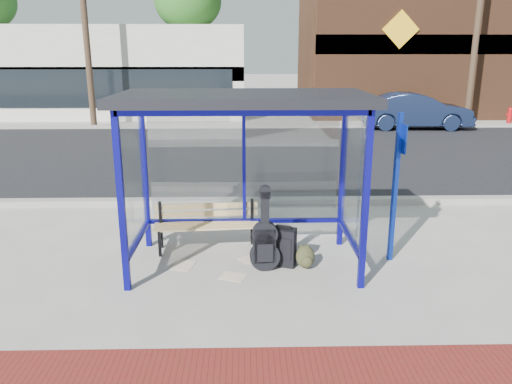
{
  "coord_description": "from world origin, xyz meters",
  "views": [
    {
      "loc": [
        0.01,
        -6.6,
        2.95
      ],
      "look_at": [
        0.17,
        0.2,
        1.02
      ],
      "focal_mm": 35.0,
      "sensor_mm": 36.0,
      "label": 1
    }
  ],
  "objects_px": {
    "bench": "(207,223)",
    "fire_hydrant": "(510,115)",
    "guitar_bag": "(265,242)",
    "parked_car": "(415,111)",
    "backpack": "(306,257)",
    "suitcase": "(283,247)"
  },
  "relations": [
    {
      "from": "guitar_bag",
      "to": "fire_hydrant",
      "type": "xyz_separation_m",
      "value": [
        10.86,
        14.34,
        -0.05
      ]
    },
    {
      "from": "parked_car",
      "to": "fire_hydrant",
      "type": "distance_m",
      "value": 4.72
    },
    {
      "from": "guitar_bag",
      "to": "parked_car",
      "type": "bearing_deg",
      "value": 60.05
    },
    {
      "from": "bench",
      "to": "fire_hydrant",
      "type": "xyz_separation_m",
      "value": [
        11.71,
        13.54,
        -0.06
      ]
    },
    {
      "from": "backpack",
      "to": "guitar_bag",
      "type": "bearing_deg",
      "value": 174.47
    },
    {
      "from": "guitar_bag",
      "to": "backpack",
      "type": "height_order",
      "value": "guitar_bag"
    },
    {
      "from": "bench",
      "to": "parked_car",
      "type": "distance_m",
      "value": 14.12
    },
    {
      "from": "bench",
      "to": "backpack",
      "type": "distance_m",
      "value": 1.63
    },
    {
      "from": "bench",
      "to": "guitar_bag",
      "type": "distance_m",
      "value": 1.17
    },
    {
      "from": "bench",
      "to": "suitcase",
      "type": "relative_size",
      "value": 2.68
    },
    {
      "from": "guitar_bag",
      "to": "parked_car",
      "type": "xyz_separation_m",
      "value": [
        6.37,
        12.93,
        0.27
      ]
    },
    {
      "from": "suitcase",
      "to": "parked_car",
      "type": "height_order",
      "value": "parked_car"
    },
    {
      "from": "parked_car",
      "to": "bench",
      "type": "bearing_deg",
      "value": 151.32
    },
    {
      "from": "backpack",
      "to": "parked_car",
      "type": "distance_m",
      "value": 14.12
    },
    {
      "from": "suitcase",
      "to": "backpack",
      "type": "height_order",
      "value": "suitcase"
    },
    {
      "from": "backpack",
      "to": "fire_hydrant",
      "type": "height_order",
      "value": "fire_hydrant"
    },
    {
      "from": "bench",
      "to": "backpack",
      "type": "height_order",
      "value": "bench"
    },
    {
      "from": "parked_car",
      "to": "suitcase",
      "type": "bearing_deg",
      "value": 156.57
    },
    {
      "from": "bench",
      "to": "parked_car",
      "type": "relative_size",
      "value": 0.38
    },
    {
      "from": "bench",
      "to": "parked_car",
      "type": "xyz_separation_m",
      "value": [
        7.22,
        12.13,
        0.27
      ]
    },
    {
      "from": "guitar_bag",
      "to": "parked_car",
      "type": "relative_size",
      "value": 0.27
    },
    {
      "from": "bench",
      "to": "guitar_bag",
      "type": "relative_size",
      "value": 1.41
    }
  ]
}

